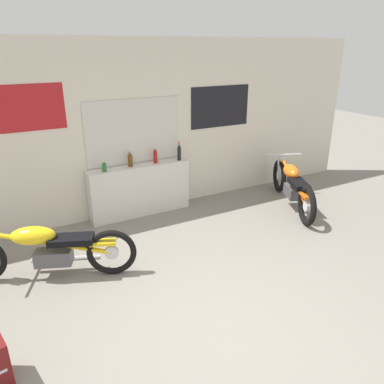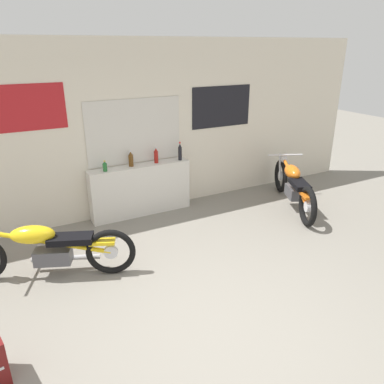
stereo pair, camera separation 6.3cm
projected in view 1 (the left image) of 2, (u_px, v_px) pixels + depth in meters
The scene contains 9 objects.
ground_plane at pixel (217, 338), 3.67m from camera, with size 24.00×24.00×0.00m, color gray.
wall_back at pixel (108, 133), 5.82m from camera, with size 10.00×0.07×2.80m.
sill_counter at pixel (140, 190), 6.22m from camera, with size 1.69×0.28×0.85m.
bottle_leftmost at pixel (104, 167), 5.75m from camera, with size 0.07×0.07×0.17m.
bottle_left_center at pixel (130, 159), 5.97m from camera, with size 0.08×0.08×0.26m.
bottle_center at pixel (155, 156), 6.15m from camera, with size 0.07×0.07×0.27m.
bottle_right_center at pixel (179, 152), 6.30m from camera, with size 0.06×0.06×0.31m.
motorcycle_yellow at pixel (46, 249), 4.48m from camera, with size 2.01×0.98×0.77m.
motorcycle_orange at pixel (292, 185), 6.52m from camera, with size 1.01×1.96×0.79m.
Camera 1 is at (-1.59, -2.42, 2.68)m, focal length 35.00 mm.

